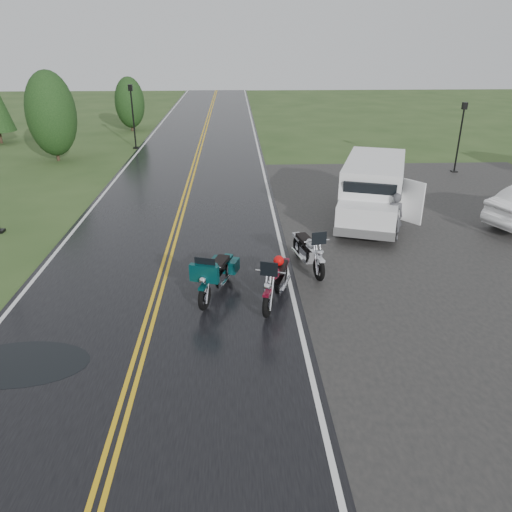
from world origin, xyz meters
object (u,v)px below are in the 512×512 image
(motorcycle_teal, at_px, (204,287))
(lamp_post_far_left, at_px, (133,117))
(motorcycle_red, at_px, (268,293))
(person_at_van, at_px, (394,217))
(motorcycle_silver, at_px, (319,260))
(van_white, at_px, (342,204))
(lamp_post_far_right, at_px, (460,138))

(motorcycle_teal, distance_m, lamp_post_far_left, 22.01)
(motorcycle_red, bearing_deg, person_at_van, 64.95)
(motorcycle_teal, bearing_deg, lamp_post_far_left, 122.41)
(motorcycle_red, bearing_deg, motorcycle_silver, 68.43)
(van_white, bearing_deg, motorcycle_teal, -112.35)
(person_at_van, relative_size, lamp_post_far_left, 0.43)
(van_white, relative_size, person_at_van, 3.49)
(van_white, relative_size, lamp_post_far_left, 1.51)
(person_at_van, xyz_separation_m, lamp_post_far_right, (6.21, 9.49, 0.97))
(motorcycle_red, height_order, motorcycle_teal, motorcycle_red)
(motorcycle_red, bearing_deg, motorcycle_teal, -177.62)
(motorcycle_red, xyz_separation_m, person_at_van, (4.77, 5.18, 0.13))
(motorcycle_silver, height_order, van_white, van_white)
(motorcycle_teal, bearing_deg, motorcycle_silver, 43.49)
(person_at_van, height_order, lamp_post_far_right, lamp_post_far_right)
(motorcycle_teal, distance_m, motorcycle_silver, 3.63)
(person_at_van, bearing_deg, motorcycle_teal, 38.60)
(van_white, relative_size, lamp_post_far_right, 1.65)
(motorcycle_teal, bearing_deg, motorcycle_red, 2.61)
(motorcycle_red, height_order, motorcycle_silver, motorcycle_red)
(motorcycle_silver, relative_size, lamp_post_far_left, 0.62)
(motorcycle_red, bearing_deg, lamp_post_far_left, 125.85)
(lamp_post_far_left, xyz_separation_m, lamp_post_far_right, (18.14, -7.05, -0.17))
(motorcycle_silver, relative_size, van_white, 0.41)
(lamp_post_far_right, bearing_deg, motorcycle_silver, -126.45)
(motorcycle_silver, xyz_separation_m, van_white, (1.41, 3.81, 0.46))
(motorcycle_red, distance_m, van_white, 6.59)
(motorcycle_silver, relative_size, lamp_post_far_right, 0.67)
(motorcycle_teal, xyz_separation_m, van_white, (4.68, 5.38, 0.46))
(lamp_post_far_left, bearing_deg, van_white, -57.29)
(motorcycle_teal, height_order, lamp_post_far_left, lamp_post_far_left)
(motorcycle_red, xyz_separation_m, van_white, (3.05, 5.82, 0.45))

